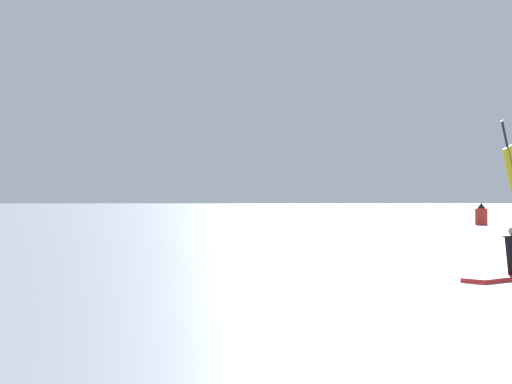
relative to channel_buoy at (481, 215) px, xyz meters
The scene contains 3 objects.
ground_plane 51.05m from the channel_buoy, 106.22° to the right, with size 4000.00×4000.00×0.00m, color #9EA8B2.
distant_headland 1308.17m from the channel_buoy, 95.69° to the left, with size 928.76×229.25×23.62m, color #756B56.
channel_buoy is the anchor object (origin of this frame).
Camera 1 is at (-4.08, -18.67, 2.04)m, focal length 53.94 mm.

